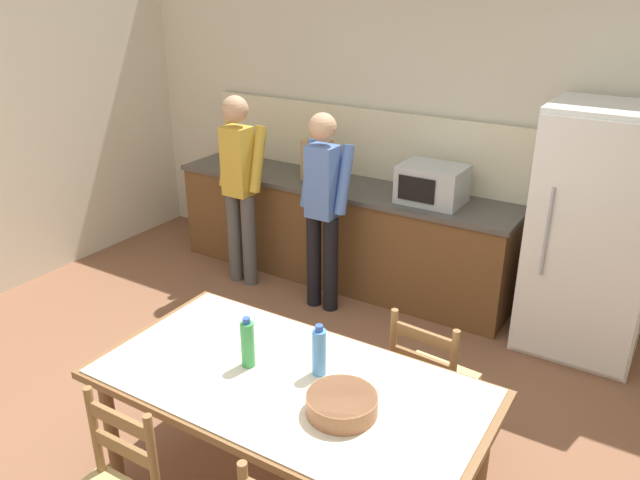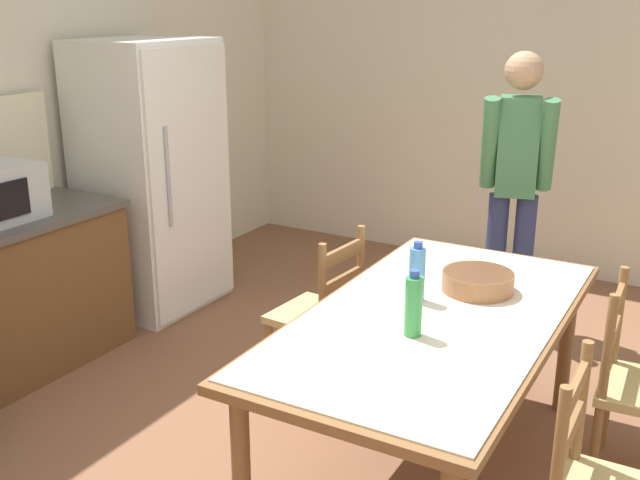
{
  "view_description": "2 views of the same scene",
  "coord_description": "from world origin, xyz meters",
  "px_view_note": "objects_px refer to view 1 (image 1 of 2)",
  "views": [
    {
      "loc": [
        1.72,
        -2.23,
        2.57
      ],
      "look_at": [
        0.08,
        0.4,
        1.24
      ],
      "focal_mm": 35.0,
      "sensor_mm": 36.0,
      "label": 1
    },
    {
      "loc": [
        -2.45,
        -1.23,
        2.03
      ],
      "look_at": [
        0.23,
        0.32,
        1.03
      ],
      "focal_mm": 42.0,
      "sensor_mm": 36.0,
      "label": 2
    }
  ],
  "objects_px": {
    "refrigerator": "(594,234)",
    "serving_bowl": "(342,403)",
    "dining_table": "(289,393)",
    "bottle_off_centre": "(319,351)",
    "person_at_counter": "(323,203)",
    "paper_bag": "(317,161)",
    "person_at_sink": "(240,182)",
    "chair_side_far_right": "(430,382)",
    "microwave": "(432,184)",
    "bottle_near_centre": "(248,343)"
  },
  "relations": [
    {
      "from": "refrigerator",
      "to": "paper_bag",
      "type": "distance_m",
      "value": 2.31
    },
    {
      "from": "bottle_off_centre",
      "to": "serving_bowl",
      "type": "distance_m",
      "value": 0.32
    },
    {
      "from": "microwave",
      "to": "serving_bowl",
      "type": "distance_m",
      "value": 2.57
    },
    {
      "from": "bottle_off_centre",
      "to": "person_at_counter",
      "type": "relative_size",
      "value": 0.17
    },
    {
      "from": "chair_side_far_right",
      "to": "refrigerator",
      "type": "bearing_deg",
      "value": -103.54
    },
    {
      "from": "bottle_near_centre",
      "to": "person_at_counter",
      "type": "distance_m",
      "value": 2.04
    },
    {
      "from": "dining_table",
      "to": "person_at_sink",
      "type": "xyz_separation_m",
      "value": [
        -1.83,
        1.91,
        0.24
      ]
    },
    {
      "from": "bottle_off_centre",
      "to": "serving_bowl",
      "type": "height_order",
      "value": "bottle_off_centre"
    },
    {
      "from": "paper_bag",
      "to": "person_at_sink",
      "type": "height_order",
      "value": "person_at_sink"
    },
    {
      "from": "person_at_counter",
      "to": "refrigerator",
      "type": "bearing_deg",
      "value": -75.39
    },
    {
      "from": "person_at_counter",
      "to": "bottle_near_centre",
      "type": "bearing_deg",
      "value": -158.64
    },
    {
      "from": "bottle_off_centre",
      "to": "person_at_counter",
      "type": "distance_m",
      "value": 2.07
    },
    {
      "from": "refrigerator",
      "to": "serving_bowl",
      "type": "distance_m",
      "value": 2.54
    },
    {
      "from": "bottle_near_centre",
      "to": "person_at_counter",
      "type": "height_order",
      "value": "person_at_counter"
    },
    {
      "from": "person_at_sink",
      "to": "serving_bowl",
      "type": "bearing_deg",
      "value": -132.49
    },
    {
      "from": "person_at_sink",
      "to": "person_at_counter",
      "type": "relative_size",
      "value": 1.03
    },
    {
      "from": "bottle_off_centre",
      "to": "person_at_sink",
      "type": "height_order",
      "value": "person_at_sink"
    },
    {
      "from": "refrigerator",
      "to": "serving_bowl",
      "type": "bearing_deg",
      "value": -103.7
    },
    {
      "from": "paper_bag",
      "to": "bottle_near_centre",
      "type": "xyz_separation_m",
      "value": [
        1.12,
        -2.41,
        -0.17
      ]
    },
    {
      "from": "serving_bowl",
      "to": "paper_bag",
      "type": "bearing_deg",
      "value": 124.44
    },
    {
      "from": "paper_bag",
      "to": "person_at_counter",
      "type": "relative_size",
      "value": 0.22
    },
    {
      "from": "refrigerator",
      "to": "serving_bowl",
      "type": "height_order",
      "value": "refrigerator"
    },
    {
      "from": "dining_table",
      "to": "paper_bag",
      "type": "bearing_deg",
      "value": 119.52
    },
    {
      "from": "dining_table",
      "to": "bottle_near_centre",
      "type": "relative_size",
      "value": 7.14
    },
    {
      "from": "dining_table",
      "to": "bottle_off_centre",
      "type": "height_order",
      "value": "bottle_off_centre"
    },
    {
      "from": "bottle_off_centre",
      "to": "serving_bowl",
      "type": "relative_size",
      "value": 0.84
    },
    {
      "from": "paper_bag",
      "to": "bottle_off_centre",
      "type": "height_order",
      "value": "paper_bag"
    },
    {
      "from": "dining_table",
      "to": "serving_bowl",
      "type": "height_order",
      "value": "serving_bowl"
    },
    {
      "from": "bottle_off_centre",
      "to": "dining_table",
      "type": "bearing_deg",
      "value": -127.25
    },
    {
      "from": "serving_bowl",
      "to": "person_at_sink",
      "type": "distance_m",
      "value": 2.94
    },
    {
      "from": "serving_bowl",
      "to": "person_at_counter",
      "type": "distance_m",
      "value": 2.37
    },
    {
      "from": "microwave",
      "to": "chair_side_far_right",
      "type": "bearing_deg",
      "value": -66.29
    },
    {
      "from": "microwave",
      "to": "bottle_near_centre",
      "type": "height_order",
      "value": "microwave"
    },
    {
      "from": "microwave",
      "to": "serving_bowl",
      "type": "height_order",
      "value": "microwave"
    },
    {
      "from": "dining_table",
      "to": "chair_side_far_right",
      "type": "xyz_separation_m",
      "value": [
        0.42,
        0.79,
        -0.26
      ]
    },
    {
      "from": "dining_table",
      "to": "bottle_near_centre",
      "type": "bearing_deg",
      "value": -179.47
    },
    {
      "from": "microwave",
      "to": "person_at_sink",
      "type": "xyz_separation_m",
      "value": [
        -1.54,
        -0.5,
        -0.11
      ]
    },
    {
      "from": "bottle_near_centre",
      "to": "bottle_off_centre",
      "type": "xyz_separation_m",
      "value": [
        0.33,
        0.13,
        0.0
      ]
    },
    {
      "from": "bottle_near_centre",
      "to": "dining_table",
      "type": "bearing_deg",
      "value": 0.53
    },
    {
      "from": "paper_bag",
      "to": "chair_side_far_right",
      "type": "xyz_separation_m",
      "value": [
        1.78,
        -1.61,
        -0.64
      ]
    },
    {
      "from": "bottle_off_centre",
      "to": "paper_bag",
      "type": "bearing_deg",
      "value": 122.56
    },
    {
      "from": "person_at_sink",
      "to": "person_at_counter",
      "type": "distance_m",
      "value": 0.85
    },
    {
      "from": "serving_bowl",
      "to": "chair_side_far_right",
      "type": "height_order",
      "value": "chair_side_far_right"
    },
    {
      "from": "bottle_off_centre",
      "to": "person_at_sink",
      "type": "distance_m",
      "value": 2.63
    },
    {
      "from": "bottle_near_centre",
      "to": "chair_side_far_right",
      "type": "xyz_separation_m",
      "value": [
        0.66,
        0.79,
        -0.46
      ]
    },
    {
      "from": "serving_bowl",
      "to": "person_at_sink",
      "type": "bearing_deg",
      "value": 137.51
    },
    {
      "from": "dining_table",
      "to": "chair_side_far_right",
      "type": "distance_m",
      "value": 0.93
    },
    {
      "from": "microwave",
      "to": "paper_bag",
      "type": "relative_size",
      "value": 1.39
    },
    {
      "from": "dining_table",
      "to": "person_at_sink",
      "type": "bearing_deg",
      "value": 133.73
    },
    {
      "from": "person_at_sink",
      "to": "person_at_counter",
      "type": "bearing_deg",
      "value": -91.36
    }
  ]
}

